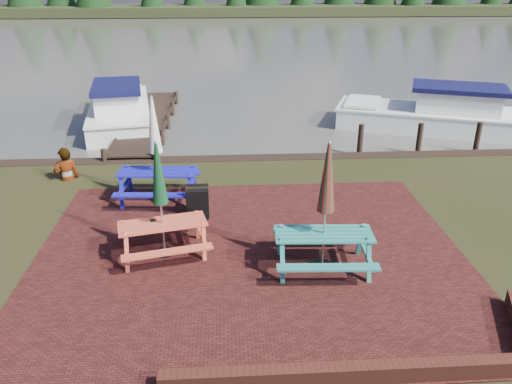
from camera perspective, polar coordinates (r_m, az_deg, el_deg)
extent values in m
plane|color=black|center=(9.75, -0.35, -10.36)|extent=(120.00, 120.00, 0.00)
cube|color=black|center=(10.59, -0.67, -7.27)|extent=(9.00, 7.50, 0.02)
cube|color=#4C1E16|center=(7.88, 12.46, -19.53)|extent=(6.00, 0.22, 0.30)
cube|color=#434039|center=(45.38, -3.16, 16.97)|extent=(120.00, 60.00, 0.02)
cube|color=black|center=(74.21, -3.47, 20.06)|extent=(120.00, 10.00, 1.20)
cube|color=teal|center=(9.88, 7.77, -4.78)|extent=(1.95, 0.84, 0.04)
cube|color=teal|center=(9.42, 8.26, -8.54)|extent=(1.92, 0.35, 0.04)
cube|color=teal|center=(10.65, 7.15, -4.37)|extent=(1.92, 0.35, 0.04)
cube|color=teal|center=(9.99, 2.90, -6.82)|extent=(0.17, 1.66, 0.79)
cube|color=teal|center=(10.22, 12.28, -6.62)|extent=(0.17, 1.66, 0.79)
cylinder|color=black|center=(10.25, 7.54, -8.38)|extent=(0.38, 0.38, 0.11)
cylinder|color=#B2B2B7|center=(9.63, 7.95, -1.95)|extent=(0.04, 0.04, 2.66)
cone|color=maroon|center=(9.37, 8.16, 1.56)|extent=(0.34, 0.34, 1.33)
cube|color=#DA5138|center=(10.46, -10.64, -3.58)|extent=(1.90, 1.08, 0.04)
cube|color=#DA5138|center=(10.01, -10.05, -6.77)|extent=(1.80, 0.63, 0.04)
cube|color=#DA5138|center=(11.19, -10.94, -3.35)|extent=(1.80, 0.63, 0.04)
cube|color=#DA5138|center=(10.60, -14.66, -5.84)|extent=(0.42, 1.53, 0.74)
cube|color=#DA5138|center=(10.71, -6.36, -4.82)|extent=(0.42, 1.53, 0.74)
cylinder|color=black|center=(10.79, -10.36, -6.82)|extent=(0.36, 0.36, 0.10)
cylinder|color=#B2B2B7|center=(10.24, -10.85, -1.06)|extent=(0.04, 0.04, 2.49)
cone|color=#103A1B|center=(10.00, -11.11, 2.04)|extent=(0.32, 0.32, 1.24)
cube|color=#1816AB|center=(12.96, -11.19, 2.28)|extent=(2.02, 0.90, 0.04)
cube|color=#1816AB|center=(12.41, -11.71, -0.36)|extent=(1.99, 0.40, 0.04)
cube|color=#1816AB|center=(13.76, -10.51, 2.20)|extent=(1.99, 0.40, 0.04)
cube|color=#1816AB|center=(13.31, -14.66, 0.64)|extent=(0.21, 1.71, 0.81)
cube|color=#1816AB|center=(12.97, -7.35, 0.63)|extent=(0.21, 1.71, 0.81)
cylinder|color=black|center=(13.25, -10.93, -0.76)|extent=(0.39, 0.39, 0.11)
cylinder|color=#B2B2B7|center=(12.77, -11.39, 4.61)|extent=(0.04, 0.04, 2.74)
cone|color=white|center=(12.57, -11.63, 7.44)|extent=(0.35, 0.35, 1.37)
cube|color=black|center=(11.82, -6.71, -1.62)|extent=(0.53, 0.22, 0.84)
cube|color=black|center=(12.08, -6.65, -1.04)|extent=(0.53, 0.22, 0.84)
cube|color=black|center=(11.78, -6.77, 0.47)|extent=(0.52, 0.05, 0.03)
cube|color=black|center=(20.50, -12.17, 8.21)|extent=(1.60, 9.00, 0.06)
cube|color=black|center=(20.61, -14.26, 8.24)|extent=(0.08, 9.00, 0.08)
cube|color=black|center=(20.39, -10.08, 8.44)|extent=(0.08, 9.00, 0.08)
cylinder|color=black|center=(16.51, -16.90, 3.06)|extent=(0.16, 0.16, 1.00)
cylinder|color=black|center=(16.21, -11.39, 3.26)|extent=(0.16, 0.16, 1.00)
cube|color=white|center=(21.15, -15.22, 8.36)|extent=(3.26, 6.77, 0.93)
cube|color=white|center=(21.03, -15.36, 9.62)|extent=(3.33, 6.90, 0.07)
cube|color=white|center=(20.17, -15.54, 10.32)|extent=(2.03, 2.95, 0.79)
cube|color=#0F0F38|center=(20.08, -15.68, 11.55)|extent=(2.27, 3.37, 0.17)
cube|color=white|center=(23.41, -15.29, 11.33)|extent=(2.06, 1.46, 0.09)
cube|color=white|center=(20.75, 19.34, 7.56)|extent=(7.43, 4.79, 0.94)
cube|color=white|center=(20.63, 19.52, 8.85)|extent=(7.58, 4.88, 0.07)
cube|color=white|center=(20.58, 22.05, 9.74)|extent=(3.38, 2.69, 0.80)
cube|color=#0F0F38|center=(20.48, 22.25, 10.96)|extent=(3.85, 3.03, 0.17)
cube|color=white|center=(20.66, 12.10, 10.06)|extent=(1.92, 2.39, 0.09)
imported|color=gray|center=(15.04, -21.25, 4.67)|extent=(0.81, 0.70, 1.89)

